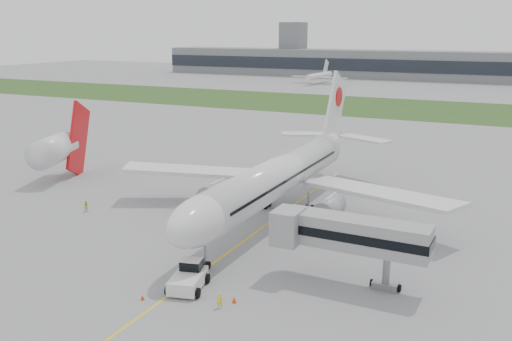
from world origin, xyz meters
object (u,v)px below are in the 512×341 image
at_px(ground_crew_near, 219,300).
at_px(neighbor_aircraft, 57,148).
at_px(pushback_tug, 189,276).
at_px(jet_bridge, 346,234).
at_px(airliner, 281,174).

height_order(ground_crew_near, neighbor_aircraft, neighbor_aircraft).
bearing_deg(neighbor_aircraft, pushback_tug, -50.75).
height_order(jet_bridge, ground_crew_near, jet_bridge).
relative_size(airliner, ground_crew_near, 35.12).
bearing_deg(pushback_tug, airliner, 77.81).
xyz_separation_m(airliner, ground_crew_near, (5.52, -26.76, -4.89)).
height_order(airliner, pushback_tug, airliner).
height_order(jet_bridge, neighbor_aircraft, neighbor_aircraft).
relative_size(airliner, jet_bridge, 3.54).
height_order(airliner, jet_bridge, airliner).
bearing_deg(pushback_tug, jet_bridge, 14.91).
bearing_deg(neighbor_aircraft, airliner, -20.80).
bearing_deg(jet_bridge, pushback_tug, -149.58).
distance_m(airliner, pushback_tug, 24.72).
xyz_separation_m(airliner, jet_bridge, (14.07, -16.94, -0.45)).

